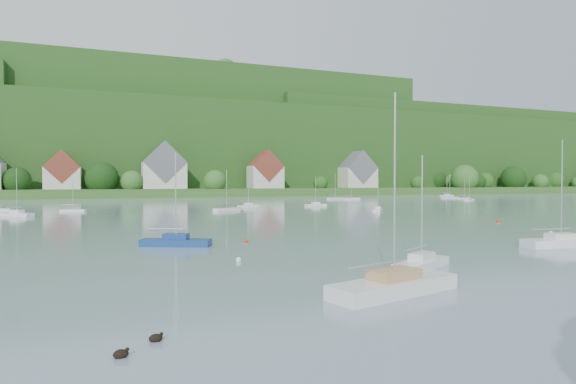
{
  "coord_description": "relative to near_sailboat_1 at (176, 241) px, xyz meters",
  "views": [
    {
      "loc": [
        -14.52,
        3.43,
        5.69
      ],
      "look_at": [
        12.71,
        75.0,
        4.0
      ],
      "focal_mm": 29.36,
      "sensor_mm": 36.0,
      "label": 1
    }
  ],
  "objects": [
    {
      "name": "far_shore_strip",
      "position": [
        9.05,
        154.35,
        1.06
      ],
      "size": [
        600.0,
        60.0,
        3.0
      ],
      "primitive_type": "cube",
      "color": "#29541F",
      "rests_on": "ground"
    },
    {
      "name": "mooring_buoy_4",
      "position": [
        39.44,
        -4.68,
        -0.44
      ],
      "size": [
        0.41,
        0.41,
        0.41
      ],
      "primitive_type": "sphere",
      "color": "white",
      "rests_on": "ground"
    },
    {
      "name": "near_sailboat_1",
      "position": [
        0.0,
        0.0,
        0.0
      ],
      "size": [
        6.25,
        4.14,
        8.23
      ],
      "rotation": [
        0.0,
        0.0,
        -0.44
      ],
      "color": "navy",
      "rests_on": "ground"
    },
    {
      "name": "near_sailboat_2",
      "position": [
        7.97,
        -22.01,
        0.06
      ],
      "size": [
        7.81,
        3.94,
        10.16
      ],
      "rotation": [
        0.0,
        0.0,
        0.26
      ],
      "color": "white",
      "rests_on": "ground"
    },
    {
      "name": "mooring_buoy_3",
      "position": [
        6.48,
        0.21,
        -0.44
      ],
      "size": [
        0.42,
        0.42,
        0.42
      ],
      "primitive_type": "sphere",
      "color": "red",
      "rests_on": "ground"
    },
    {
      "name": "near_sailboat_3",
      "position": [
        13.62,
        -16.67,
        -0.02
      ],
      "size": [
        5.55,
        4.0,
        7.41
      ],
      "rotation": [
        0.0,
        0.0,
        0.51
      ],
      "color": "white",
      "rests_on": "ground"
    },
    {
      "name": "forested_ridge",
      "position": [
        9.45,
        222.92,
        22.45
      ],
      "size": [
        620.0,
        181.22,
        69.89
      ],
      "color": "#163B13",
      "rests_on": "ground"
    },
    {
      "name": "mooring_buoy_2",
      "position": [
        45.93,
        9.23,
        -0.44
      ],
      "size": [
        0.5,
        0.5,
        0.5
      ],
      "primitive_type": "sphere",
      "color": "red",
      "rests_on": "ground"
    },
    {
      "name": "duck_pair",
      "position": [
        -4.55,
        -25.61,
        -0.32
      ],
      "size": [
        1.71,
        1.51,
        0.36
      ],
      "color": "black",
      "rests_on": "ground"
    },
    {
      "name": "village_building_4",
      "position": [
        99.05,
        144.35,
        9.15
      ],
      "size": [
        15.0,
        10.4,
        16.5
      ],
      "color": "beige",
      "rests_on": "far_shore_strip"
    },
    {
      "name": "village_building_2",
      "position": [
        14.05,
        142.35,
        9.83
      ],
      "size": [
        16.0,
        11.44,
        18.0
      ],
      "color": "beige",
      "rests_on": "far_shore_strip"
    },
    {
      "name": "mooring_buoy_1",
      "position": [
        3.11,
        -9.78,
        -0.44
      ],
      "size": [
        0.4,
        0.4,
        0.4
      ],
      "primitive_type": "sphere",
      "color": "white",
      "rests_on": "ground"
    },
    {
      "name": "far_sailboat_cluster",
      "position": [
        14.35,
        73.87,
        -0.07
      ],
      "size": [
        201.52,
        72.96,
        8.71
      ],
      "color": "white",
      "rests_on": "ground"
    },
    {
      "name": "near_sailboat_4",
      "position": [
        31.4,
        -12.43,
        0.03
      ],
      "size": [
        7.11,
        2.83,
        9.34
      ],
      "rotation": [
        0.0,
        0.0,
        -0.13
      ],
      "color": "white",
      "rests_on": "ground"
    },
    {
      "name": "village_building_3",
      "position": [
        54.05,
        140.35,
        8.99
      ],
      "size": [
        13.0,
        10.4,
        15.5
      ],
      "color": "beige",
      "rests_on": "far_shore_strip"
    },
    {
      "name": "village_building_1",
      "position": [
        -20.95,
        143.35,
        8.31
      ],
      "size": [
        12.0,
        9.36,
        14.0
      ],
      "color": "beige",
      "rests_on": "far_shore_strip"
    }
  ]
}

